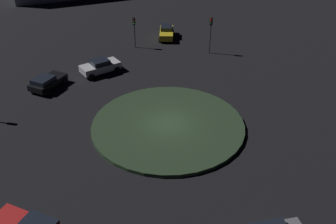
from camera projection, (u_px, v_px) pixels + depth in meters
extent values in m
plane|color=black|center=(168.00, 126.00, 29.74)|extent=(120.12, 120.12, 0.00)
cylinder|color=#263823|center=(168.00, 124.00, 29.66)|extent=(12.77, 12.77, 0.30)
cube|color=silver|center=(100.00, 67.00, 37.92)|extent=(4.54, 3.61, 0.73)
cube|color=black|center=(100.00, 62.00, 37.59)|extent=(2.37, 2.31, 0.47)
cylinder|color=black|center=(109.00, 64.00, 39.49)|extent=(0.67, 0.50, 0.65)
cylinder|color=black|center=(117.00, 70.00, 38.19)|extent=(0.67, 0.50, 0.65)
cylinder|color=black|center=(84.00, 70.00, 38.04)|extent=(0.67, 0.50, 0.65)
cylinder|color=black|center=(92.00, 77.00, 36.74)|extent=(0.67, 0.50, 0.65)
cube|color=gold|center=(166.00, 33.00, 46.77)|extent=(2.33, 4.53, 0.74)
cube|color=black|center=(167.00, 27.00, 46.85)|extent=(1.80, 2.30, 0.47)
cylinder|color=black|center=(173.00, 40.00, 45.64)|extent=(0.31, 0.63, 0.60)
cylinder|color=black|center=(160.00, 40.00, 45.67)|extent=(0.31, 0.63, 0.60)
cylinder|color=black|center=(173.00, 32.00, 48.27)|extent=(0.31, 0.63, 0.60)
cylinder|color=black|center=(161.00, 32.00, 48.30)|extent=(0.31, 0.63, 0.60)
cylinder|color=black|center=(18.00, 214.00, 21.31)|extent=(0.72, 0.55, 0.70)
cube|color=black|center=(48.00, 82.00, 35.11)|extent=(3.60, 4.22, 0.58)
cube|color=black|center=(43.00, 80.00, 34.40)|extent=(2.41, 2.50, 0.45)
cylinder|color=black|center=(51.00, 77.00, 36.65)|extent=(0.54, 0.67, 0.66)
cylinder|color=black|center=(65.00, 81.00, 35.99)|extent=(0.54, 0.67, 0.66)
cylinder|color=black|center=(32.00, 89.00, 34.55)|extent=(0.54, 0.67, 0.66)
cylinder|color=black|center=(47.00, 93.00, 33.89)|extent=(0.54, 0.67, 0.66)
cylinder|color=#2D2D2D|center=(210.00, 39.00, 41.92)|extent=(0.12, 0.12, 3.46)
cube|color=black|center=(211.00, 21.00, 40.74)|extent=(0.36, 0.33, 0.90)
sphere|color=red|center=(211.00, 19.00, 40.48)|extent=(0.20, 0.20, 0.20)
sphere|color=#4C380F|center=(211.00, 22.00, 40.63)|extent=(0.20, 0.20, 0.20)
sphere|color=#0F3819|center=(211.00, 24.00, 40.77)|extent=(0.20, 0.20, 0.20)
cylinder|color=#2D2D2D|center=(135.00, 36.00, 43.58)|extent=(0.12, 0.12, 2.89)
cube|color=black|center=(134.00, 21.00, 42.57)|extent=(0.32, 0.25, 0.90)
sphere|color=#3F0C0C|center=(134.00, 19.00, 42.30)|extent=(0.20, 0.20, 0.20)
sphere|color=#4C380F|center=(134.00, 22.00, 42.45)|extent=(0.20, 0.20, 0.20)
sphere|color=#1EE53F|center=(134.00, 24.00, 42.59)|extent=(0.20, 0.20, 0.20)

